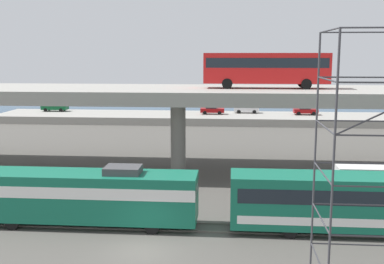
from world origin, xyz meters
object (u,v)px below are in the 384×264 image
Objects in this scene: transit_bus_on_overpass at (266,67)px; scaffolding_tower at (372,165)px; parked_car_0 at (305,110)px; parked_car_3 at (247,109)px; parked_car_1 at (212,110)px; service_truck_west at (354,183)px; train_locomotive at (75,194)px; parked_car_2 at (55,107)px.

transit_bus_on_overpass is 0.94× the size of scaffolding_tower.
parked_car_0 and parked_car_3 have the same top height.
scaffolding_tower reaches higher than parked_car_1.
service_truck_west is 47.02m from parked_car_1.
parked_car_0 is (23.18, 51.93, -0.16)m from train_locomotive.
parked_car_1 is at bearing -97.97° from train_locomotive.
scaffolding_tower is at bearing -81.05° from parked_car_1.
parked_car_0 is at bearing -93.76° from service_truck_west.
service_truck_west is at bearing 98.36° from parked_car_3.
scaffolding_tower reaches higher than transit_bus_on_overpass.
parked_car_2 is at bearing 0.56° from parked_car_3.
scaffolding_tower is at bearing 96.65° from transit_bus_on_overpass.
parked_car_1 is 0.94× the size of parked_car_3.
parked_car_0 is (3.00, 45.61, 0.40)m from service_truck_west.
train_locomotive is at bearing 76.15° from parked_car_3.
transit_bus_on_overpass is at bearing -57.35° from service_truck_west.
parked_car_1 is at bearing -73.98° from service_truck_west.
parked_car_0 is at bearing 84.06° from scaffolding_tower.
parked_car_2 is (-21.58, 53.32, -0.15)m from train_locomotive.
scaffolding_tower reaches higher than train_locomotive.
train_locomotive is 1.27× the size of scaffolding_tower.
service_truck_west reaches higher than parked_car_3.
parked_car_1 is 6.39m from parked_car_3.
parked_car_3 is at bearing 170.13° from parked_car_0.
service_truck_west is (20.18, 6.32, -0.56)m from train_locomotive.
scaffolding_tower is (-3.38, -15.72, 5.13)m from service_truck_west.
parked_car_3 is (-6.95, 47.34, 0.40)m from service_truck_west.
train_locomotive is 22.85m from transit_bus_on_overpass.
parked_car_3 is (34.80, 0.34, -0.00)m from parked_car_2.
parked_car_0 is 44.78m from parked_car_2.
train_locomotive is 2.38× the size of service_truck_west.
train_locomotive reaches higher than service_truck_west.
parked_car_1 is at bearing 98.95° from scaffolding_tower.
parked_car_1 is at bearing -79.40° from transit_bus_on_overpass.
transit_bus_on_overpass reaches higher than parked_car_1.
train_locomotive reaches higher than parked_car_3.
train_locomotive is 3.98× the size of parked_car_0.
service_truck_west is at bearing -162.62° from train_locomotive.
service_truck_west is 45.71m from parked_car_0.
service_truck_west is at bearing 77.86° from scaffolding_tower.
transit_bus_on_overpass reaches higher than parked_car_3.
parked_car_2 is (-35.38, 37.05, -8.33)m from transit_bus_on_overpass.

